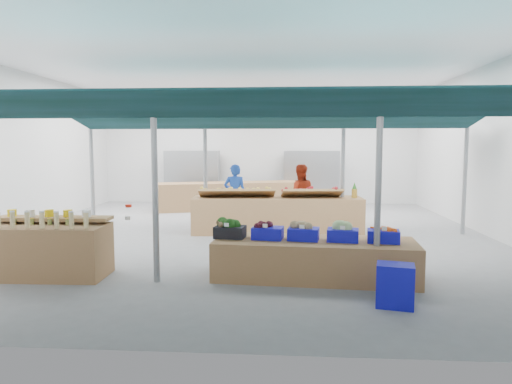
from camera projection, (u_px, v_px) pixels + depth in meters
floor at (242, 235)px, 11.31m from camera, size 13.00×13.00×0.00m
hall at (247, 130)px, 12.47m from camera, size 13.00×13.00×13.00m
pole_grid at (270, 165)px, 9.34m from camera, size 10.00×4.60×3.00m
awnings at (270, 117)px, 9.24m from camera, size 9.50×7.08×0.30m
back_shelving_left at (192, 178)px, 17.33m from camera, size 2.00×0.50×2.00m
back_shelving_right at (311, 178)px, 17.03m from camera, size 2.00×0.50×2.00m
bottle_shelf at (48, 249)px, 7.67m from camera, size 1.99×1.22×1.16m
veg_counter at (314, 259)px, 7.56m from camera, size 3.38×1.35×0.64m
fruit_counter at (277, 215)px, 11.55m from camera, size 4.29×1.23×0.91m
far_counter at (233, 196)px, 15.94m from camera, size 5.30×2.56×0.94m
crate_stack at (395, 285)px, 6.21m from camera, size 0.56×0.45×0.59m
vendor_left at (235, 195)px, 12.68m from camera, size 0.64×0.44×1.70m
vendor_right at (300, 195)px, 12.56m from camera, size 0.86×0.69×1.70m
crate_broccoli at (230, 229)px, 7.72m from camera, size 0.55×0.44×0.35m
crate_beets at (268, 231)px, 7.63m from camera, size 0.55×0.44×0.29m
crate_celeriac at (303, 231)px, 7.54m from camera, size 0.55×0.44×0.31m
crate_cabbage at (343, 231)px, 7.45m from camera, size 0.55×0.44×0.35m
crate_carrots at (383, 235)px, 7.36m from camera, size 0.55×0.44×0.29m
sparrow at (220, 224)px, 7.62m from camera, size 0.12×0.09×0.11m
pole_ribbon at (128, 207)px, 8.36m from camera, size 0.12×0.12×0.28m
apple_heap_yellow at (237, 191)px, 11.40m from camera, size 1.96×0.90×0.27m
apple_heap_red at (312, 191)px, 11.37m from camera, size 1.57×0.85×0.27m
pineapple at (354, 191)px, 11.36m from camera, size 0.14×0.14×0.39m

